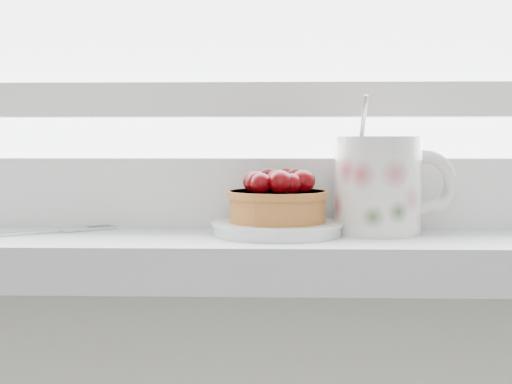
{
  "coord_description": "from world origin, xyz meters",
  "views": [
    {
      "loc": [
        0.0,
        1.23,
        1.03
      ],
      "look_at": [
        -0.02,
        1.88,
        0.98
      ],
      "focal_mm": 50.0,
      "sensor_mm": 36.0,
      "label": 1
    }
  ],
  "objects_px": {
    "saucer": "(277,228)",
    "raspberry_tart": "(278,198)",
    "fork": "(26,233)",
    "floral_mug": "(381,183)"
  },
  "relations": [
    {
      "from": "saucer",
      "to": "raspberry_tart",
      "type": "bearing_deg",
      "value": 40.24
    },
    {
      "from": "raspberry_tart",
      "to": "fork",
      "type": "distance_m",
      "value": 0.24
    },
    {
      "from": "floral_mug",
      "to": "fork",
      "type": "bearing_deg",
      "value": -176.89
    },
    {
      "from": "raspberry_tart",
      "to": "saucer",
      "type": "bearing_deg",
      "value": -139.76
    },
    {
      "from": "raspberry_tart",
      "to": "floral_mug",
      "type": "distance_m",
      "value": 0.1
    },
    {
      "from": "raspberry_tart",
      "to": "fork",
      "type": "height_order",
      "value": "raspberry_tart"
    },
    {
      "from": "saucer",
      "to": "floral_mug",
      "type": "xyz_separation_m",
      "value": [
        0.1,
        0.01,
        0.04
      ]
    },
    {
      "from": "raspberry_tart",
      "to": "floral_mug",
      "type": "height_order",
      "value": "floral_mug"
    },
    {
      "from": "saucer",
      "to": "raspberry_tart",
      "type": "distance_m",
      "value": 0.03
    },
    {
      "from": "floral_mug",
      "to": "saucer",
      "type": "bearing_deg",
      "value": -173.24
    }
  ]
}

